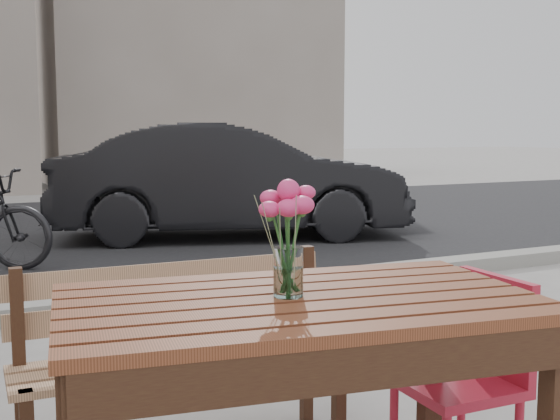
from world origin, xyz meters
name	(u,v)px	position (x,y,z in m)	size (l,w,h in m)	color
street	(47,260)	(0.00, 5.06, 0.03)	(30.00, 8.12, 0.12)	black
main_table	(299,343)	(-0.08, -0.09, 0.66)	(1.38, 0.95, 0.79)	#562B16
main_bench	(180,334)	(-0.14, 0.76, 0.47)	(1.26, 0.43, 0.77)	#896046
red_chair	(473,366)	(0.68, 0.07, 0.43)	(0.38, 0.38, 0.74)	#B41D33
main_vase	(288,224)	(-0.10, -0.07, 0.99)	(0.17, 0.17, 0.32)	white
parked_car	(230,181)	(2.17, 5.79, 0.66)	(1.40, 4.01, 1.32)	black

